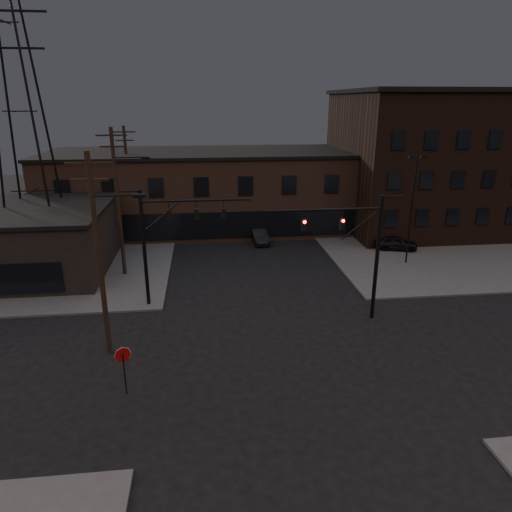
{
  "coord_description": "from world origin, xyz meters",
  "views": [
    {
      "loc": [
        -3.98,
        -21.07,
        13.25
      ],
      "look_at": [
        -0.7,
        7.37,
        3.5
      ],
      "focal_mm": 32.0,
      "sensor_mm": 36.0,
      "label": 1
    }
  ],
  "objects_px": {
    "traffic_signal_far": "(163,234)",
    "parked_car_lot_a": "(396,243)",
    "stop_sign": "(123,360)",
    "traffic_signal_near": "(360,245)",
    "car_crossing": "(259,236)",
    "parked_car_lot_b": "(455,235)"
  },
  "relations": [
    {
      "from": "parked_car_lot_a",
      "to": "parked_car_lot_b",
      "type": "relative_size",
      "value": 0.88
    },
    {
      "from": "traffic_signal_near",
      "to": "stop_sign",
      "type": "relative_size",
      "value": 3.23
    },
    {
      "from": "traffic_signal_far",
      "to": "parked_car_lot_b",
      "type": "height_order",
      "value": "traffic_signal_far"
    },
    {
      "from": "traffic_signal_far",
      "to": "parked_car_lot_b",
      "type": "xyz_separation_m",
      "value": [
        27.18,
        11.52,
        -4.22
      ]
    },
    {
      "from": "traffic_signal_far",
      "to": "stop_sign",
      "type": "distance_m",
      "value": 10.55
    },
    {
      "from": "stop_sign",
      "to": "parked_car_lot_a",
      "type": "bearing_deg",
      "value": 42.23
    },
    {
      "from": "traffic_signal_near",
      "to": "parked_car_lot_a",
      "type": "distance_m",
      "value": 15.91
    },
    {
      "from": "traffic_signal_near",
      "to": "parked_car_lot_a",
      "type": "height_order",
      "value": "traffic_signal_near"
    },
    {
      "from": "traffic_signal_far",
      "to": "parked_car_lot_a",
      "type": "height_order",
      "value": "traffic_signal_far"
    },
    {
      "from": "parked_car_lot_a",
      "to": "parked_car_lot_b",
      "type": "bearing_deg",
      "value": -57.48
    },
    {
      "from": "traffic_signal_far",
      "to": "stop_sign",
      "type": "xyz_separation_m",
      "value": [
        -1.28,
        -9.99,
        -3.17
      ]
    },
    {
      "from": "traffic_signal_near",
      "to": "stop_sign",
      "type": "bearing_deg",
      "value": -154.1
    },
    {
      "from": "parked_car_lot_a",
      "to": "stop_sign",
      "type": "bearing_deg",
      "value": 148.83
    },
    {
      "from": "parked_car_lot_b",
      "to": "parked_car_lot_a",
      "type": "bearing_deg",
      "value": 121.64
    },
    {
      "from": "traffic_signal_near",
      "to": "car_crossing",
      "type": "height_order",
      "value": "traffic_signal_near"
    },
    {
      "from": "stop_sign",
      "to": "traffic_signal_far",
      "type": "bearing_deg",
      "value": 82.68
    },
    {
      "from": "traffic_signal_near",
      "to": "parked_car_lot_a",
      "type": "relative_size",
      "value": 2.05
    },
    {
      "from": "stop_sign",
      "to": "traffic_signal_near",
      "type": "bearing_deg",
      "value": 25.9
    },
    {
      "from": "parked_car_lot_a",
      "to": "parked_car_lot_b",
      "type": "height_order",
      "value": "parked_car_lot_a"
    },
    {
      "from": "traffic_signal_far",
      "to": "car_crossing",
      "type": "xyz_separation_m",
      "value": [
        7.99,
        13.7,
        -4.34
      ]
    },
    {
      "from": "parked_car_lot_a",
      "to": "car_crossing",
      "type": "distance_m",
      "value": 12.92
    },
    {
      "from": "parked_car_lot_b",
      "to": "car_crossing",
      "type": "relative_size",
      "value": 1.08
    }
  ]
}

